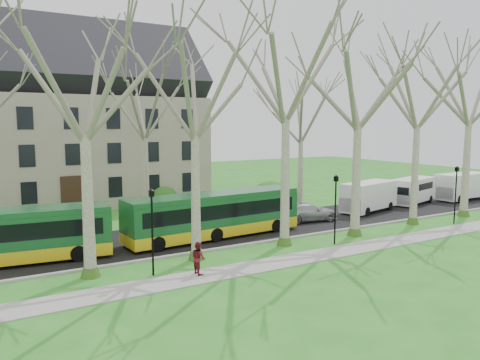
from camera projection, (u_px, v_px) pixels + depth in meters
name	position (u px, v px, depth m)	size (l,w,h in m)	color
ground	(245.00, 254.00, 27.35)	(120.00, 120.00, 0.00)	#2B7922
sidewalk	(269.00, 264.00, 25.20)	(70.00, 2.00, 0.06)	gray
road	(204.00, 234.00, 32.04)	(80.00, 8.00, 0.06)	black
curb	(232.00, 247.00, 28.62)	(80.00, 0.25, 0.14)	#A5A39E
building	(58.00, 118.00, 43.86)	(26.50, 12.20, 16.00)	gray
tree_row_verge	(243.00, 134.00, 26.76)	(49.00, 7.00, 14.00)	gray
tree_row_far	(155.00, 144.00, 35.35)	(33.00, 7.00, 12.00)	gray
lamp_row	(254.00, 213.00, 26.18)	(36.22, 0.22, 4.30)	black
hedges	(103.00, 207.00, 36.84)	(30.60, 8.60, 2.00)	#1A5919
bus_follow	(215.00, 214.00, 30.94)	(12.19, 2.54, 3.05)	#175127
sedan	(307.00, 212.00, 36.17)	(1.99, 4.90, 1.42)	#ABAAAF
van_a	(369.00, 197.00, 39.99)	(5.82, 2.12, 2.54)	white
van_b	(413.00, 191.00, 43.87)	(5.54, 2.02, 2.42)	white
van_c	(462.00, 187.00, 46.14)	(6.01, 2.18, 2.62)	white
pedestrian_b	(198.00, 258.00, 23.42)	(0.79, 0.62, 1.63)	maroon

